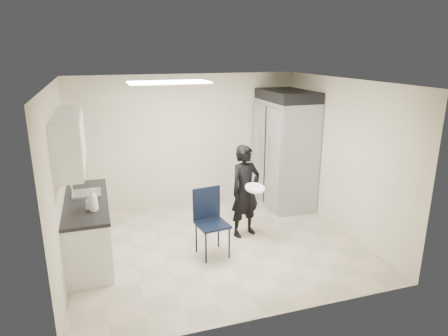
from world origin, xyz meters
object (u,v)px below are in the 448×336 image
object	(u,v)px
lower_counter	(88,230)
commercial_fridge	(285,154)
folding_chair	(212,225)
man_tuxedo	(245,191)

from	to	relation	value
lower_counter	commercial_fridge	distance (m)	3.98
lower_counter	folding_chair	size ratio (longest dim) A/B	1.88
folding_chair	commercial_fridge	bearing A→B (deg)	31.52
folding_chair	man_tuxedo	size ratio (longest dim) A/B	0.65
folding_chair	man_tuxedo	world-z (taller)	man_tuxedo
commercial_fridge	man_tuxedo	bearing A→B (deg)	-138.57
commercial_fridge	man_tuxedo	distance (m)	1.70
commercial_fridge	lower_counter	bearing A→B (deg)	-164.12
lower_counter	man_tuxedo	distance (m)	2.54
commercial_fridge	folding_chair	distance (m)	2.63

